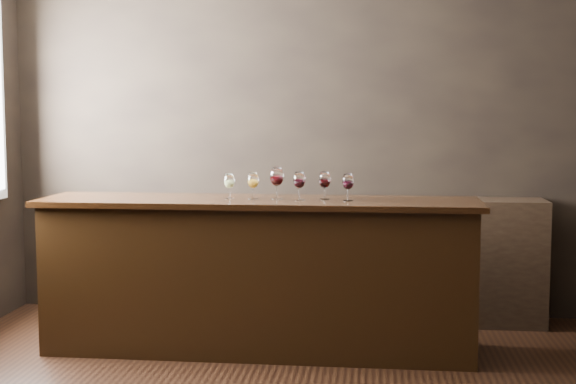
# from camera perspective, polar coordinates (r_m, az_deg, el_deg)

# --- Properties ---
(room_shell) EXTENTS (5.02, 4.52, 2.81)m
(room_shell) POSITION_cam_1_polar(r_m,az_deg,el_deg) (4.30, -2.70, 8.30)
(room_shell) COLOR black
(room_shell) RESTS_ON ground
(bar_counter) EXTENTS (2.86, 0.63, 1.00)m
(bar_counter) POSITION_cam_1_polar(r_m,az_deg,el_deg) (5.45, -2.11, -6.14)
(bar_counter) COLOR black
(bar_counter) RESTS_ON ground
(bar_top) EXTENTS (2.95, 0.70, 0.04)m
(bar_top) POSITION_cam_1_polar(r_m,az_deg,el_deg) (5.36, -2.13, -0.71)
(bar_top) COLOR black
(bar_top) RESTS_ON bar_counter
(back_bar_shelf) EXTENTS (2.66, 0.40, 0.96)m
(back_bar_shelf) POSITION_cam_1_polar(r_m,az_deg,el_deg) (6.27, 5.74, -4.80)
(back_bar_shelf) COLOR black
(back_bar_shelf) RESTS_ON ground
(glass_white) EXTENTS (0.07, 0.07, 0.17)m
(glass_white) POSITION_cam_1_polar(r_m,az_deg,el_deg) (5.40, -4.20, 0.75)
(glass_white) COLOR white
(glass_white) RESTS_ON bar_top
(glass_amber) EXTENTS (0.08, 0.08, 0.18)m
(glass_amber) POSITION_cam_1_polar(r_m,az_deg,el_deg) (5.36, -2.49, 0.80)
(glass_amber) COLOR white
(glass_amber) RESTS_ON bar_top
(glass_red_a) EXTENTS (0.09, 0.09, 0.22)m
(glass_red_a) POSITION_cam_1_polar(r_m,az_deg,el_deg) (5.36, -0.80, 1.06)
(glass_red_a) COLOR white
(glass_red_a) RESTS_ON bar_top
(glass_red_b) EXTENTS (0.08, 0.08, 0.19)m
(glass_red_b) POSITION_cam_1_polar(r_m,az_deg,el_deg) (5.29, 0.81, 0.82)
(glass_red_b) COLOR white
(glass_red_b) RESTS_ON bar_top
(glass_red_c) EXTENTS (0.08, 0.08, 0.19)m
(glass_red_c) POSITION_cam_1_polar(r_m,az_deg,el_deg) (5.34, 2.63, 0.84)
(glass_red_c) COLOR white
(glass_red_c) RESTS_ON bar_top
(glass_red_d) EXTENTS (0.08, 0.08, 0.18)m
(glass_red_d) POSITION_cam_1_polar(r_m,az_deg,el_deg) (5.27, 4.29, 0.71)
(glass_red_d) COLOR white
(glass_red_d) RESTS_ON bar_top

